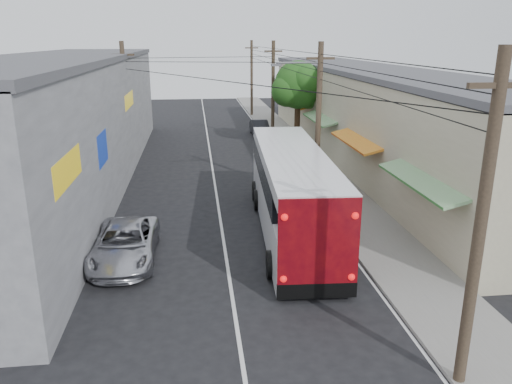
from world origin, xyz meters
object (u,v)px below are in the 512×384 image
coach_bus (292,191)px  pedestrian_near (337,200)px  parked_car_mid (281,155)px  parked_car_far (260,128)px  jeepney (125,244)px  parked_suv (289,181)px  pedestrian_far (318,164)px

coach_bus → pedestrian_near: bearing=29.4°
coach_bus → pedestrian_near: size_ratio=7.56×
coach_bus → parked_car_mid: size_ratio=3.10×
parked_car_mid → parked_car_far: size_ratio=1.02×
parked_car_mid → jeepney: bearing=-125.2°
parked_car_mid → parked_car_far: parked_car_mid is taller
coach_bus → parked_car_mid: 12.14m
parked_car_far → pedestrian_near: bearing=-89.5°
parked_suv → parked_car_mid: 7.14m
parked_car_far → pedestrian_near: size_ratio=2.39×
coach_bus → pedestrian_near: 2.82m
jeepney → pedestrian_far: (10.11, 10.83, 0.12)m
parked_suv → parked_car_mid: (0.80, 7.09, -0.22)m
parked_car_mid → pedestrian_near: (0.80, -10.80, 0.26)m
parked_suv → pedestrian_far: (2.51, 3.72, -0.10)m
parked_car_far → pedestrian_near: 21.77m
pedestrian_near → parked_car_far: bearing=-81.7°
coach_bus → jeepney: size_ratio=2.51×
coach_bus → jeepney: coach_bus is taller
coach_bus → parked_car_mid: bearing=85.7°
jeepney → parked_suv: bearing=43.4°
jeepney → pedestrian_far: bearing=47.3°
jeepney → parked_car_mid: (8.40, 14.20, -0.00)m
coach_bus → parked_car_far: bearing=89.3°
parked_car_far → pedestrian_far: (1.71, -14.32, 0.16)m
jeepney → parked_suv: 10.41m
parked_car_mid → parked_car_far: bearing=85.4°
pedestrian_far → jeepney: bearing=68.6°
parked_car_mid → pedestrian_near: size_ratio=2.44×
coach_bus → parked_car_mid: coach_bus is taller
pedestrian_near → parked_car_mid: bearing=-79.6°
parked_suv → parked_car_mid: size_ratio=1.55×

